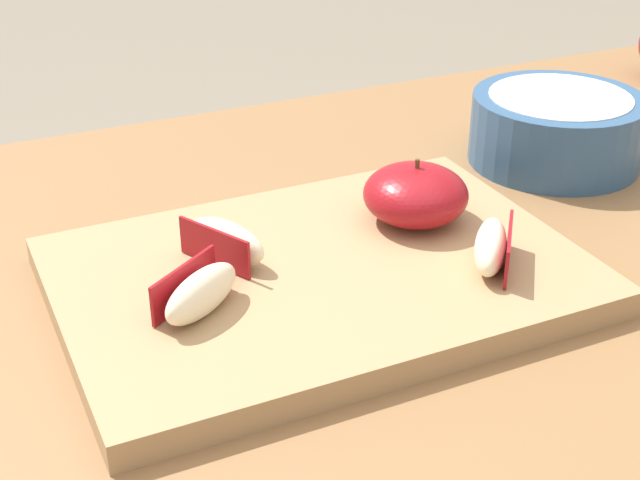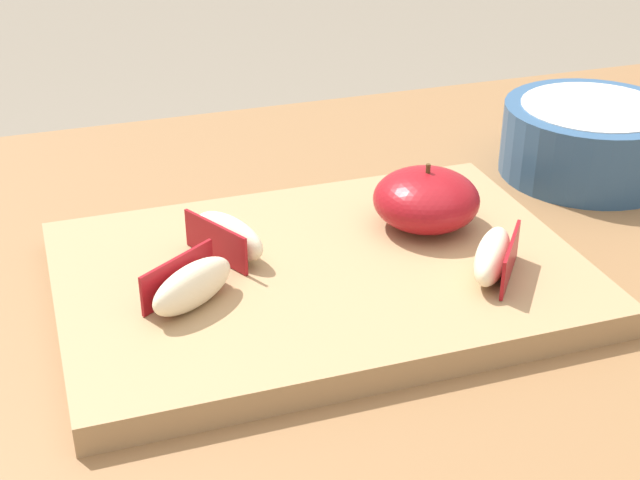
{
  "view_description": "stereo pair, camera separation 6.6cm",
  "coord_description": "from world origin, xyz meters",
  "px_view_note": "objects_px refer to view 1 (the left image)",
  "views": [
    {
      "loc": [
        -0.27,
        -0.52,
        1.12
      ],
      "look_at": [
        -0.03,
        0.01,
        0.8
      ],
      "focal_mm": 51.15,
      "sensor_mm": 36.0,
      "label": 1
    },
    {
      "loc": [
        -0.21,
        -0.54,
        1.12
      ],
      "look_at": [
        -0.03,
        0.01,
        0.8
      ],
      "focal_mm": 51.15,
      "sensor_mm": 36.0,
      "label": 2
    }
  ],
  "objects_px": {
    "apple_wedge_back": "(492,247)",
    "apple_wedge_near_knife": "(200,293)",
    "apple_wedge_left": "(225,241)",
    "apple_half_skin_up": "(416,194)",
    "ceramic_fruit_bowl": "(556,127)",
    "cutting_board": "(320,276)"
  },
  "relations": [
    {
      "from": "apple_wedge_near_knife",
      "to": "ceramic_fruit_bowl",
      "type": "xyz_separation_m",
      "value": [
        0.41,
        0.15,
        -0.0
      ]
    },
    {
      "from": "apple_wedge_back",
      "to": "apple_wedge_left",
      "type": "xyz_separation_m",
      "value": [
        -0.17,
        0.09,
        0.0
      ]
    },
    {
      "from": "apple_half_skin_up",
      "to": "ceramic_fruit_bowl",
      "type": "xyz_separation_m",
      "value": [
        0.21,
        0.09,
        -0.01
      ]
    },
    {
      "from": "apple_wedge_back",
      "to": "apple_wedge_left",
      "type": "height_order",
      "value": "same"
    },
    {
      "from": "cutting_board",
      "to": "apple_wedge_back",
      "type": "xyz_separation_m",
      "value": [
        0.11,
        -0.06,
        0.03
      ]
    },
    {
      "from": "apple_wedge_back",
      "to": "apple_wedge_near_knife",
      "type": "relative_size",
      "value": 0.98
    },
    {
      "from": "apple_wedge_back",
      "to": "apple_wedge_near_knife",
      "type": "bearing_deg",
      "value": 172.19
    },
    {
      "from": "apple_wedge_back",
      "to": "apple_wedge_near_knife",
      "type": "height_order",
      "value": "same"
    },
    {
      "from": "apple_wedge_back",
      "to": "apple_half_skin_up",
      "type": "bearing_deg",
      "value": 99.01
    },
    {
      "from": "cutting_board",
      "to": "apple_wedge_back",
      "type": "relative_size",
      "value": 5.39
    },
    {
      "from": "cutting_board",
      "to": "apple_wedge_near_knife",
      "type": "distance_m",
      "value": 0.11
    },
    {
      "from": "apple_wedge_left",
      "to": "apple_wedge_near_knife",
      "type": "bearing_deg",
      "value": -123.08
    },
    {
      "from": "cutting_board",
      "to": "apple_wedge_near_knife",
      "type": "xyz_separation_m",
      "value": [
        -0.1,
        -0.03,
        0.03
      ]
    },
    {
      "from": "ceramic_fruit_bowl",
      "to": "apple_half_skin_up",
      "type": "bearing_deg",
      "value": -157.19
    },
    {
      "from": "apple_wedge_left",
      "to": "cutting_board",
      "type": "bearing_deg",
      "value": -29.98
    },
    {
      "from": "apple_wedge_left",
      "to": "ceramic_fruit_bowl",
      "type": "relative_size",
      "value": 0.45
    },
    {
      "from": "apple_wedge_near_knife",
      "to": "ceramic_fruit_bowl",
      "type": "relative_size",
      "value": 0.44
    },
    {
      "from": "apple_wedge_left",
      "to": "apple_wedge_back",
      "type": "bearing_deg",
      "value": -27.53
    },
    {
      "from": "apple_wedge_left",
      "to": "apple_wedge_near_knife",
      "type": "distance_m",
      "value": 0.07
    },
    {
      "from": "cutting_board",
      "to": "apple_half_skin_up",
      "type": "distance_m",
      "value": 0.11
    },
    {
      "from": "apple_half_skin_up",
      "to": "apple_wedge_back",
      "type": "bearing_deg",
      "value": -80.99
    },
    {
      "from": "apple_half_skin_up",
      "to": "ceramic_fruit_bowl",
      "type": "distance_m",
      "value": 0.23
    }
  ]
}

